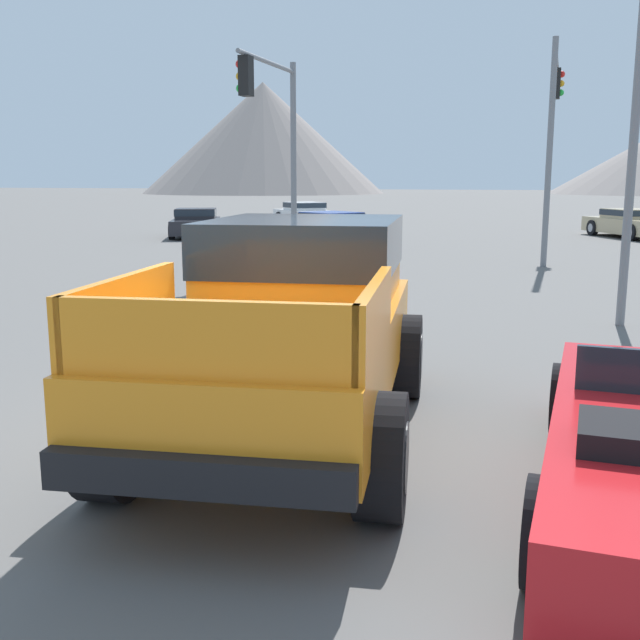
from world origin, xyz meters
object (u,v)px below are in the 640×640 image
at_px(parked_car_white, 305,214).
at_px(traffic_light_main, 553,113).
at_px(parked_car_tan, 631,223).
at_px(parked_car_blue, 330,229).
at_px(parked_car_dark, 196,222).
at_px(orange_pickup_truck, 293,313).
at_px(traffic_light_crosswalk, 274,121).

bearing_deg(parked_car_white, traffic_light_main, 88.82).
height_order(parked_car_tan, parked_car_blue, parked_car_blue).
distance_m(parked_car_dark, parked_car_white, 8.50).
bearing_deg(parked_car_tan, parked_car_dark, -11.80).
distance_m(orange_pickup_truck, traffic_light_main, 16.61).
xyz_separation_m(traffic_light_main, traffic_light_crosswalk, (-6.76, -4.30, -0.37)).
xyz_separation_m(parked_car_tan, parked_car_white, (-15.05, 3.26, 0.02)).
distance_m(parked_car_dark, traffic_light_main, 15.16).
relative_size(parked_car_white, traffic_light_main, 0.73).
distance_m(parked_car_tan, parked_car_dark, 17.64).
relative_size(parked_car_tan, traffic_light_main, 0.82).
relative_size(orange_pickup_truck, traffic_light_crosswalk, 0.98).
bearing_deg(parked_car_tan, traffic_light_main, 44.68).
height_order(parked_car_tan, traffic_light_crosswalk, traffic_light_crosswalk).
bearing_deg(traffic_light_main, parked_car_white, 42.08).
bearing_deg(parked_car_blue, parked_car_tan, -20.67).
bearing_deg(orange_pickup_truck, parked_car_white, 100.45).
height_order(parked_car_tan, parked_car_white, parked_car_white).
relative_size(parked_car_dark, traffic_light_crosswalk, 0.82).
relative_size(orange_pickup_truck, parked_car_blue, 1.19).
xyz_separation_m(parked_car_white, traffic_light_main, (12.00, -13.29, 3.56)).
distance_m(parked_car_dark, traffic_light_crosswalk, 12.12).
bearing_deg(parked_car_dark, parked_car_white, -125.64).
bearing_deg(parked_car_white, parked_car_dark, 34.17).
bearing_deg(traffic_light_crosswalk, traffic_light_main, 122.44).
xyz_separation_m(parked_car_white, parked_car_blue, (4.56, -10.49, -0.01)).
distance_m(parked_car_blue, traffic_light_main, 8.72).
bearing_deg(parked_car_dark, orange_pickup_truck, 96.30).
xyz_separation_m(orange_pickup_truck, parked_car_white, (-10.08, 29.50, -0.49)).
bearing_deg(traffic_light_main, parked_car_blue, 69.34).
xyz_separation_m(parked_car_blue, traffic_light_main, (7.44, -2.81, 3.57)).
distance_m(orange_pickup_truck, parked_car_blue, 19.80).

